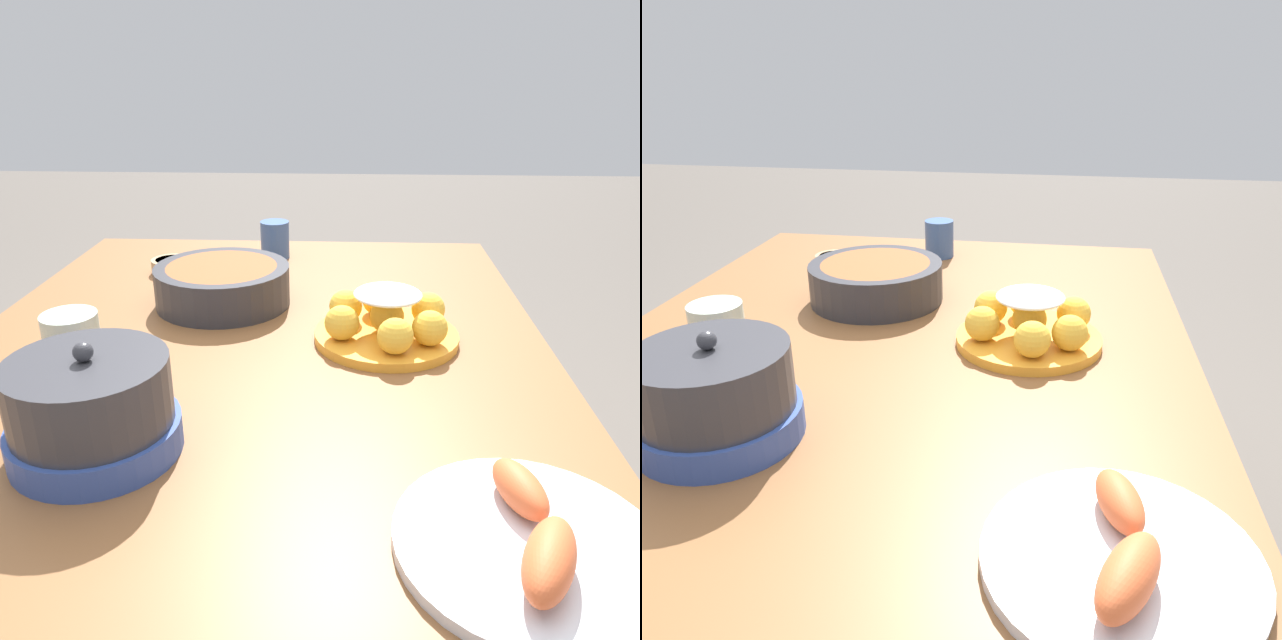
% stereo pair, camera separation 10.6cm
% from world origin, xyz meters
% --- Properties ---
extents(dining_table, '(1.29, 1.01, 0.73)m').
position_xyz_m(dining_table, '(0.00, 0.00, 0.64)').
color(dining_table, brown).
rests_on(dining_table, ground_plane).
extents(cake_plate, '(0.25, 0.25, 0.10)m').
position_xyz_m(cake_plate, '(0.02, -0.23, 0.76)').
color(cake_plate, gold).
rests_on(cake_plate, dining_table).
extents(serving_bowl, '(0.26, 0.26, 0.08)m').
position_xyz_m(serving_bowl, '(0.18, 0.09, 0.77)').
color(serving_bowl, '#2D2D33').
rests_on(serving_bowl, dining_table).
extents(sauce_bowl, '(0.09, 0.09, 0.03)m').
position_xyz_m(sauce_bowl, '(0.37, 0.24, 0.75)').
color(sauce_bowl, tan).
rests_on(sauce_bowl, dining_table).
extents(seafood_platter, '(0.27, 0.27, 0.06)m').
position_xyz_m(seafood_platter, '(-0.48, -0.35, 0.74)').
color(seafood_platter, silver).
rests_on(seafood_platter, dining_table).
extents(cup_near, '(0.07, 0.07, 0.09)m').
position_xyz_m(cup_near, '(0.50, 0.02, 0.77)').
color(cup_near, '#38568E').
rests_on(cup_near, dining_table).
extents(cup_far, '(0.08, 0.08, 0.09)m').
position_xyz_m(cup_far, '(-0.12, 0.26, 0.78)').
color(cup_far, beige).
rests_on(cup_far, dining_table).
extents(warming_pot, '(0.21, 0.21, 0.15)m').
position_xyz_m(warming_pot, '(-0.33, 0.15, 0.79)').
color(warming_pot, '#334C99').
rests_on(warming_pot, dining_table).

